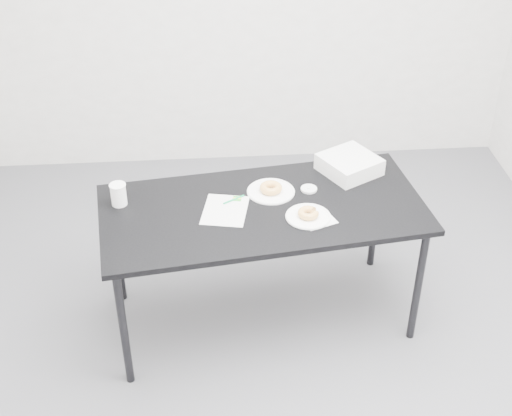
{
  "coord_description": "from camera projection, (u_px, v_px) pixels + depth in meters",
  "views": [
    {
      "loc": [
        -0.27,
        -2.87,
        2.84
      ],
      "look_at": [
        -0.04,
        0.02,
        0.86
      ],
      "focal_mm": 50.0,
      "sensor_mm": 36.0,
      "label": 1
    }
  ],
  "objects": [
    {
      "name": "scorecard",
      "position": [
        225.0,
        210.0,
        3.66
      ],
      "size": [
        0.27,
        0.32,
        0.0
      ],
      "primitive_type": "cube",
      "rotation": [
        0.0,
        0.0,
        -0.2
      ],
      "color": "silver",
      "rests_on": "table"
    },
    {
      "name": "logo_patch",
      "position": [
        237.0,
        199.0,
        3.75
      ],
      "size": [
        0.05,
        0.05,
        0.0
      ],
      "primitive_type": "cube",
      "rotation": [
        0.0,
        0.0,
        -0.2
      ],
      "color": "green",
      "rests_on": "scorecard"
    },
    {
      "name": "plate_far",
      "position": [
        271.0,
        192.0,
        3.8
      ],
      "size": [
        0.26,
        0.26,
        0.01
      ],
      "primitive_type": "cylinder",
      "color": "white",
      "rests_on": "table"
    },
    {
      "name": "table",
      "position": [
        263.0,
        216.0,
        3.72
      ],
      "size": [
        1.76,
        1.0,
        0.76
      ],
      "rotation": [
        0.0,
        0.0,
        0.13
      ],
      "color": "black",
      "rests_on": "floor"
    },
    {
      "name": "napkin",
      "position": [
        317.0,
        218.0,
        3.6
      ],
      "size": [
        0.21,
        0.21,
        0.0
      ],
      "primitive_type": "cube",
      "rotation": [
        0.0,
        0.0,
        0.37
      ],
      "color": "silver",
      "rests_on": "table"
    },
    {
      "name": "floor",
      "position": [
        263.0,
        337.0,
        3.98
      ],
      "size": [
        4.0,
        4.0,
        0.0
      ],
      "primitive_type": "plane",
      "color": "#504F55",
      "rests_on": "ground"
    },
    {
      "name": "donut_far",
      "position": [
        271.0,
        188.0,
        3.79
      ],
      "size": [
        0.14,
        0.14,
        0.04
      ],
      "primitive_type": "torus",
      "rotation": [
        0.0,
        0.0,
        0.17
      ],
      "color": "#CA8940",
      "rests_on": "plate_far"
    },
    {
      "name": "cup_lid",
      "position": [
        309.0,
        189.0,
        3.82
      ],
      "size": [
        0.09,
        0.09,
        0.01
      ],
      "primitive_type": "cylinder",
      "color": "silver",
      "rests_on": "table"
    },
    {
      "name": "pen",
      "position": [
        234.0,
        200.0,
        3.73
      ],
      "size": [
        0.12,
        0.08,
        0.01
      ],
      "primitive_type": "cylinder",
      "rotation": [
        0.0,
        1.57,
        0.55
      ],
      "color": "#0D9252",
      "rests_on": "scorecard"
    },
    {
      "name": "donut_near",
      "position": [
        308.0,
        213.0,
        3.59
      ],
      "size": [
        0.13,
        0.13,
        0.04
      ],
      "primitive_type": "torus",
      "rotation": [
        0.0,
        0.0,
        0.23
      ],
      "color": "#CA8940",
      "rests_on": "plate_near"
    },
    {
      "name": "coffee_cup",
      "position": [
        119.0,
        194.0,
        3.67
      ],
      "size": [
        0.08,
        0.08,
        0.12
      ],
      "primitive_type": "cylinder",
      "color": "white",
      "rests_on": "table"
    },
    {
      "name": "plate_near",
      "position": [
        308.0,
        216.0,
        3.6
      ],
      "size": [
        0.23,
        0.23,
        0.01
      ],
      "primitive_type": "cylinder",
      "color": "white",
      "rests_on": "napkin"
    },
    {
      "name": "bakery_box",
      "position": [
        349.0,
        164.0,
        3.95
      ],
      "size": [
        0.38,
        0.38,
        0.09
      ],
      "primitive_type": "cube",
      "rotation": [
        0.0,
        0.0,
        0.52
      ],
      "color": "silver",
      "rests_on": "table"
    }
  ]
}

